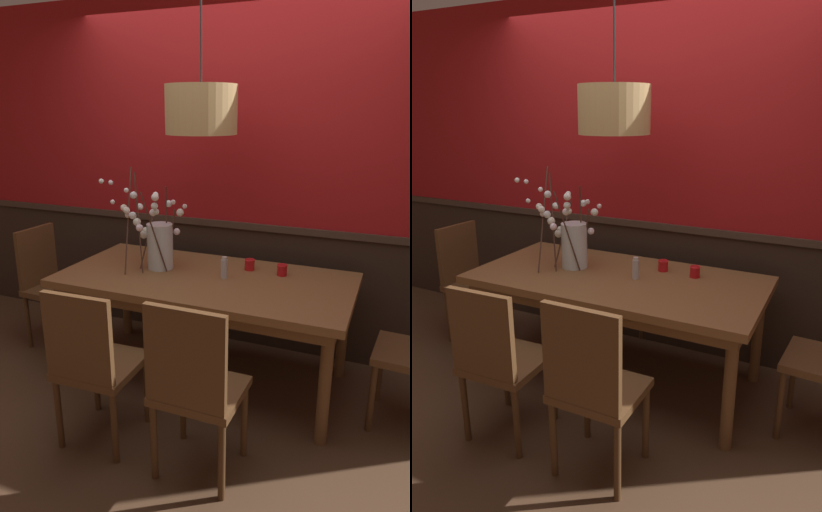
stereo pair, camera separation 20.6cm
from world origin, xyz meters
TOP-DOWN VIEW (x-y plane):
  - ground_plane at (0.00, 0.00)m, footprint 24.00×24.00m
  - back_wall at (0.00, 0.67)m, footprint 5.59×0.14m
  - dining_table at (0.00, 0.00)m, footprint 1.93×0.95m
  - chair_near_side_left at (-0.29, -0.87)m, footprint 0.43×0.45m
  - chair_head_west_end at (-1.35, 0.03)m, footprint 0.41×0.42m
  - chair_far_side_left at (-0.27, 0.86)m, footprint 0.42×0.43m
  - chair_near_side_right at (0.32, -0.90)m, footprint 0.43×0.40m
  - vase_with_blossoms at (-0.37, 0.04)m, footprint 0.52×0.38m
  - candle_holder_nearer_center at (0.23, 0.24)m, footprint 0.07×0.07m
  - candle_holder_nearer_edge at (0.47, 0.22)m, footprint 0.07×0.07m
  - condiment_bottle at (0.13, 0.02)m, footprint 0.04×0.04m
  - pendant_lamp at (-0.06, 0.08)m, footprint 0.45×0.45m

SIDE VIEW (x-z plane):
  - ground_plane at x=0.00m, z-range 0.00..0.00m
  - chair_far_side_left at x=-0.27m, z-range 0.07..0.95m
  - chair_near_side_left at x=-0.29m, z-range 0.05..0.99m
  - chair_head_west_end at x=-1.35m, z-range 0.06..1.00m
  - chair_near_side_right at x=0.32m, z-range 0.05..1.03m
  - dining_table at x=0.00m, z-range 0.29..1.05m
  - candle_holder_nearer_edge at x=0.47m, z-range 0.75..0.83m
  - candle_holder_nearer_center at x=0.23m, z-range 0.75..0.83m
  - condiment_bottle at x=0.13m, z-range 0.75..0.90m
  - vase_with_blossoms at x=-0.37m, z-range 0.60..1.28m
  - back_wall at x=0.00m, z-range -0.01..2.61m
  - pendant_lamp at x=-0.06m, z-range 1.33..2.29m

